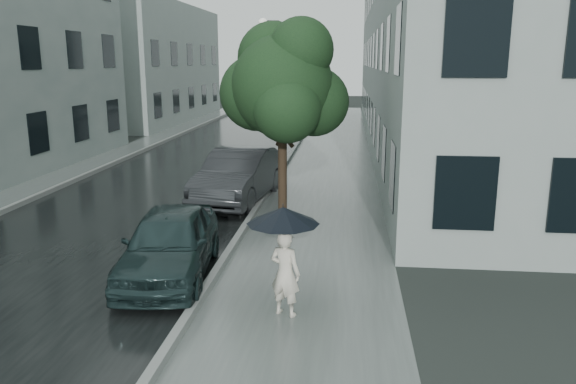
# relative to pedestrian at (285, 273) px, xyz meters

# --- Properties ---
(ground) EXTENTS (120.00, 120.00, 0.00)m
(ground) POSITION_rel_pedestrian_xyz_m (0.01, 1.00, -0.74)
(ground) COLOR black
(ground) RESTS_ON ground
(sidewalk) EXTENTS (3.50, 60.00, 0.01)m
(sidewalk) POSITION_rel_pedestrian_xyz_m (0.26, 13.00, -0.74)
(sidewalk) COLOR slate
(sidewalk) RESTS_ON ground
(kerb_near) EXTENTS (0.15, 60.00, 0.15)m
(kerb_near) POSITION_rel_pedestrian_xyz_m (-1.56, 13.00, -0.67)
(kerb_near) COLOR slate
(kerb_near) RESTS_ON ground
(asphalt_road) EXTENTS (6.85, 60.00, 0.00)m
(asphalt_road) POSITION_rel_pedestrian_xyz_m (-5.06, 13.00, -0.74)
(asphalt_road) COLOR black
(asphalt_road) RESTS_ON ground
(kerb_far) EXTENTS (0.15, 60.00, 0.15)m
(kerb_far) POSITION_rel_pedestrian_xyz_m (-8.56, 13.00, -0.67)
(kerb_far) COLOR slate
(kerb_far) RESTS_ON ground
(sidewalk_far) EXTENTS (1.70, 60.00, 0.01)m
(sidewalk_far) POSITION_rel_pedestrian_xyz_m (-9.49, 13.00, -0.74)
(sidewalk_far) COLOR #4C5451
(sidewalk_far) RESTS_ON ground
(building_near) EXTENTS (7.02, 36.00, 9.00)m
(building_near) POSITION_rel_pedestrian_xyz_m (5.49, 20.50, 3.76)
(building_near) COLOR gray
(building_near) RESTS_ON ground
(building_far_b) EXTENTS (7.02, 18.00, 8.00)m
(building_far_b) POSITION_rel_pedestrian_xyz_m (-13.76, 31.00, 3.26)
(building_far_b) COLOR gray
(building_far_b) RESTS_ON ground
(pedestrian) EXTENTS (0.63, 0.53, 1.46)m
(pedestrian) POSITION_rel_pedestrian_xyz_m (0.00, 0.00, 0.00)
(pedestrian) COLOR beige
(pedestrian) RESTS_ON sidewalk
(umbrella) EXTENTS (1.43, 1.43, 0.97)m
(umbrella) POSITION_rel_pedestrian_xyz_m (-0.04, 0.03, 0.98)
(umbrella) COLOR black
(umbrella) RESTS_ON ground
(street_tree) EXTENTS (3.55, 3.23, 5.27)m
(street_tree) POSITION_rel_pedestrian_xyz_m (-0.79, 6.46, 2.80)
(street_tree) COLOR #332619
(street_tree) RESTS_ON ground
(lamp_post) EXTENTS (0.84, 0.39, 5.56)m
(lamp_post) POSITION_rel_pedestrian_xyz_m (-1.58, 10.93, 2.43)
(lamp_post) COLOR black
(lamp_post) RESTS_ON ground
(car_near) EXTENTS (2.00, 4.12, 1.36)m
(car_near) POSITION_rel_pedestrian_xyz_m (-2.44, 1.50, -0.06)
(car_near) COLOR #192B2B
(car_near) RESTS_ON ground
(car_far) EXTENTS (2.20, 4.90, 1.56)m
(car_far) POSITION_rel_pedestrian_xyz_m (-2.29, 7.71, 0.05)
(car_far) COLOR #232528
(car_far) RESTS_ON ground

